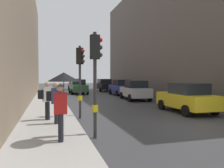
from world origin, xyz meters
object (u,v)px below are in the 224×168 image
object	(u,v)px
traffic_light_near_right	(80,68)
car_red_sedan	(75,84)
car_dark_suv	(104,85)
car_silver_hatchback	(135,90)
car_green_estate	(78,87)
car_yellow_taxi	(187,98)
pedestrian_with_umbrella	(63,87)
car_blue_van	(121,87)
pedestrian_with_grey_backpack	(55,100)
traffic_light_near_left	(96,65)
pedestrian_with_black_backpack	(46,98)

from	to	relation	value
traffic_light_near_right	car_red_sedan	size ratio (longest dim) A/B	0.86
traffic_light_near_right	car_dark_suv	distance (m)	20.91
traffic_light_near_right	car_dark_suv	size ratio (longest dim) A/B	0.87
car_silver_hatchback	car_green_estate	bearing A→B (deg)	115.12
car_yellow_taxi	pedestrian_with_umbrella	distance (m)	8.86
car_dark_suv	car_green_estate	xyz separation A→B (m)	(-4.18, -3.66, 0.00)
car_blue_van	car_silver_hatchback	size ratio (longest dim) A/B	0.98
car_green_estate	car_blue_van	distance (m)	5.61
car_yellow_taxi	car_red_sedan	world-z (taller)	same
car_yellow_taxi	car_red_sedan	bearing A→B (deg)	99.39
car_yellow_taxi	car_dark_suv	xyz separation A→B (m)	(-0.23, 19.76, 0.00)
car_blue_van	pedestrian_with_grey_backpack	distance (m)	16.53
pedestrian_with_grey_backpack	car_red_sedan	bearing A→B (deg)	81.75
car_green_estate	pedestrian_with_umbrella	size ratio (longest dim) A/B	1.97
traffic_light_near_left	car_blue_van	world-z (taller)	traffic_light_near_left
traffic_light_near_left	car_green_estate	distance (m)	20.24
car_green_estate	car_silver_hatchback	world-z (taller)	same
car_yellow_taxi	car_blue_van	distance (m)	12.73
traffic_light_near_right	pedestrian_with_black_backpack	size ratio (longest dim) A/B	2.10
car_blue_van	car_silver_hatchback	bearing A→B (deg)	-94.37
car_red_sedan	car_blue_van	xyz separation A→B (m)	(4.03, -11.20, 0.00)
traffic_light_near_left	pedestrian_with_umbrella	world-z (taller)	traffic_light_near_left
car_green_estate	traffic_light_near_right	bearing A→B (deg)	-96.92
car_green_estate	pedestrian_with_black_backpack	size ratio (longest dim) A/B	2.39
car_silver_hatchback	pedestrian_with_umbrella	distance (m)	14.01
car_green_estate	pedestrian_with_grey_backpack	bearing A→B (deg)	-100.38
car_green_estate	pedestrian_with_umbrella	bearing A→B (deg)	-98.60
car_yellow_taxi	car_blue_van	xyz separation A→B (m)	(0.08, 12.73, 0.00)
traffic_light_near_right	car_red_sedan	bearing A→B (deg)	84.25
car_dark_suv	pedestrian_with_umbrella	xyz separation A→B (m)	(-7.30, -24.33, 0.96)
pedestrian_with_umbrella	car_green_estate	bearing A→B (deg)	81.40
traffic_light_near_left	pedestrian_with_grey_backpack	size ratio (longest dim) A/B	2.10
car_green_estate	traffic_light_near_left	bearing A→B (deg)	-95.60
pedestrian_with_umbrella	pedestrian_with_black_backpack	size ratio (longest dim) A/B	1.21
traffic_light_near_left	car_blue_van	xyz separation A→B (m)	(6.45, 16.71, -1.68)
traffic_light_near_left	car_yellow_taxi	size ratio (longest dim) A/B	0.88
pedestrian_with_black_backpack	car_red_sedan	bearing A→B (deg)	80.61
pedestrian_with_umbrella	car_yellow_taxi	bearing A→B (deg)	31.25
car_silver_hatchback	car_red_sedan	bearing A→B (deg)	102.38
car_yellow_taxi	pedestrian_with_grey_backpack	size ratio (longest dim) A/B	2.38
car_green_estate	car_red_sedan	distance (m)	7.85
car_yellow_taxi	pedestrian_with_grey_backpack	xyz separation A→B (m)	(-7.70, -1.86, 0.29)
pedestrian_with_grey_backpack	car_blue_van	bearing A→B (deg)	61.95
pedestrian_with_grey_backpack	traffic_light_near_left	bearing A→B (deg)	-58.04
car_yellow_taxi	pedestrian_with_grey_backpack	world-z (taller)	pedestrian_with_grey_backpack
traffic_light_near_right	car_blue_van	size ratio (longest dim) A/B	0.88
car_dark_suv	car_silver_hatchback	xyz separation A→B (m)	(-0.10, -12.36, 0.00)
traffic_light_near_right	car_yellow_taxi	xyz separation A→B (m)	(6.38, 0.15, -1.69)
traffic_light_near_left	car_silver_hatchback	world-z (taller)	traffic_light_near_left
traffic_light_near_right	pedestrian_with_black_backpack	world-z (taller)	traffic_light_near_right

